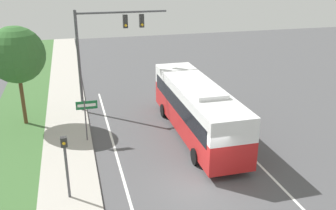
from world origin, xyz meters
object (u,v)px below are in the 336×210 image
at_px(bus, 197,106).
at_px(street_sign, 86,113).
at_px(signal_gantry, 104,40).
at_px(pedestrian_signal, 66,158).

relative_size(bus, street_sign, 4.21).
relative_size(signal_gantry, pedestrian_signal, 2.32).
distance_m(signal_gantry, pedestrian_signal, 11.60).
bearing_deg(bus, signal_gantry, 129.24).
distance_m(bus, signal_gantry, 8.19).
height_order(signal_gantry, street_sign, signal_gantry).
height_order(signal_gantry, pedestrian_signal, signal_gantry).
bearing_deg(pedestrian_signal, street_sign, 78.22).
height_order(bus, signal_gantry, signal_gantry).
relative_size(bus, signal_gantry, 1.54).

